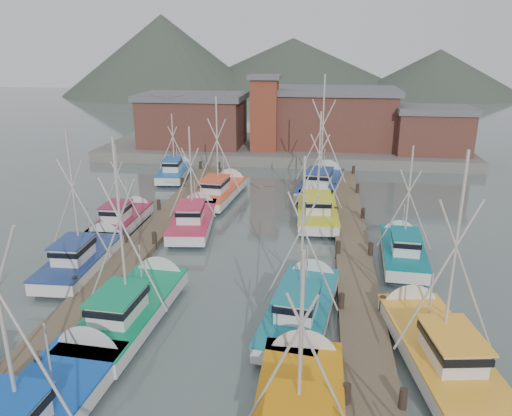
# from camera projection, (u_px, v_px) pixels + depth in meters

# --- Properties ---
(ground) EXTENTS (260.00, 260.00, 0.00)m
(ground) POSITION_uv_depth(u_px,v_px,m) (230.00, 289.00, 27.65)
(ground) COLOR #4F5F5C
(ground) RESTS_ON ground
(dock_left) EXTENTS (2.30, 46.00, 1.50)m
(dock_left) POSITION_uv_depth(u_px,v_px,m) (135.00, 251.00, 32.28)
(dock_left) COLOR brown
(dock_left) RESTS_ON ground
(dock_right) EXTENTS (2.30, 46.00, 1.50)m
(dock_right) POSITION_uv_depth(u_px,v_px,m) (355.00, 263.00, 30.51)
(dock_right) COLOR brown
(dock_right) RESTS_ON ground
(quay) EXTENTS (44.00, 16.00, 1.20)m
(quay) POSITION_uv_depth(u_px,v_px,m) (284.00, 149.00, 62.32)
(quay) COLOR slate
(quay) RESTS_ON ground
(shed_left) EXTENTS (12.72, 8.48, 6.20)m
(shed_left) POSITION_uv_depth(u_px,v_px,m) (193.00, 119.00, 60.67)
(shed_left) COLOR brown
(shed_left) RESTS_ON quay
(shed_center) EXTENTS (14.84, 9.54, 6.90)m
(shed_center) POSITION_uv_depth(u_px,v_px,m) (334.00, 117.00, 60.29)
(shed_center) COLOR brown
(shed_center) RESTS_ON quay
(shed_right) EXTENTS (8.48, 6.36, 5.20)m
(shed_right) POSITION_uv_depth(u_px,v_px,m) (432.00, 130.00, 56.34)
(shed_right) COLOR brown
(shed_right) RESTS_ON quay
(lookout_tower) EXTENTS (3.60, 3.60, 8.50)m
(lookout_tower) POSITION_uv_depth(u_px,v_px,m) (265.00, 112.00, 57.27)
(lookout_tower) COLOR brown
(lookout_tower) RESTS_ON quay
(distant_hills) EXTENTS (175.00, 140.00, 42.00)m
(distant_hills) POSITION_uv_depth(u_px,v_px,m) (264.00, 92.00, 144.76)
(distant_hills) COLOR #394338
(distant_hills) RESTS_ON ground
(boat_0) EXTENTS (4.40, 10.23, 11.00)m
(boat_0) POSITION_uv_depth(u_px,v_px,m) (36.00, 414.00, 17.30)
(boat_0) COLOR #0F1D34
(boat_0) RESTS_ON ground
(boat_4) EXTENTS (4.02, 9.56, 10.05)m
(boat_4) POSITION_uv_depth(u_px,v_px,m) (135.00, 306.00, 24.46)
(boat_4) COLOR #0F1D34
(boat_4) RESTS_ON ground
(boat_5) EXTENTS (3.88, 9.21, 9.07)m
(boat_5) POSITION_uv_depth(u_px,v_px,m) (303.00, 305.00, 24.56)
(boat_5) COLOR #0F1D34
(boat_5) RESTS_ON ground
(boat_6) EXTENTS (3.75, 8.70, 9.23)m
(boat_6) POSITION_uv_depth(u_px,v_px,m) (86.00, 256.00, 30.32)
(boat_6) COLOR #0F1D34
(boat_6) RESTS_ON ground
(boat_7) EXTENTS (4.34, 9.63, 10.13)m
(boat_7) POSITION_uv_depth(u_px,v_px,m) (435.00, 345.00, 21.29)
(boat_7) COLOR #0F1D34
(boat_7) RESTS_ON ground
(boat_8) EXTENTS (3.67, 9.02, 8.32)m
(boat_8) POSITION_uv_depth(u_px,v_px,m) (194.00, 218.00, 36.94)
(boat_8) COLOR #0F1D34
(boat_8) RESTS_ON ground
(boat_9) EXTENTS (3.72, 9.50, 9.17)m
(boat_9) POSITION_uv_depth(u_px,v_px,m) (317.00, 209.00, 39.05)
(boat_9) COLOR #0F1D34
(boat_9) RESTS_ON ground
(boat_10) EXTENTS (2.88, 7.81, 6.91)m
(boat_10) POSITION_uv_depth(u_px,v_px,m) (125.00, 219.00, 36.83)
(boat_10) COLOR #0F1D34
(boat_10) RESTS_ON ground
(boat_11) EXTENTS (3.23, 8.03, 7.99)m
(boat_11) POSITION_uv_depth(u_px,v_px,m) (402.00, 249.00, 31.34)
(boat_11) COLOR #0F1D34
(boat_11) RESTS_ON ground
(boat_12) EXTENTS (3.90, 9.58, 9.73)m
(boat_12) POSITION_uv_depth(u_px,v_px,m) (221.00, 191.00, 43.95)
(boat_12) COLOR #0F1D34
(boat_12) RESTS_ON ground
(boat_13) EXTENTS (4.59, 10.60, 11.49)m
(boat_13) POSITION_uv_depth(u_px,v_px,m) (322.00, 182.00, 46.64)
(boat_13) COLOR #0F1D34
(boat_13) RESTS_ON ground
(boat_14) EXTENTS (3.14, 8.21, 7.18)m
(boat_14) POSITION_uv_depth(u_px,v_px,m) (176.00, 171.00, 50.83)
(boat_14) COLOR #0F1D34
(boat_14) RESTS_ON ground
(gull_near) EXTENTS (1.55, 0.66, 0.24)m
(gull_near) POSITION_uv_depth(u_px,v_px,m) (167.00, 98.00, 22.92)
(gull_near) COLOR gray
(gull_near) RESTS_ON ground
(gull_far) EXTENTS (1.46, 0.64, 0.24)m
(gull_far) POSITION_uv_depth(u_px,v_px,m) (261.00, 186.00, 28.21)
(gull_far) COLOR gray
(gull_far) RESTS_ON ground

